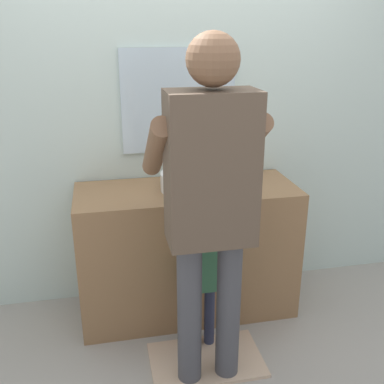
% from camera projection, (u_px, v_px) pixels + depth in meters
% --- Properties ---
extents(ground_plane, '(14.00, 14.00, 0.00)m').
position_uv_depth(ground_plane, '(197.00, 334.00, 2.81)').
color(ground_plane, '#9E998E').
extents(back_wall, '(4.40, 0.10, 2.70)m').
position_uv_depth(back_wall, '(177.00, 102.00, 2.91)').
color(back_wall, silver).
rests_on(back_wall, ground).
extents(vanity_cabinet, '(1.38, 0.54, 0.87)m').
position_uv_depth(vanity_cabinet, '(187.00, 251.00, 2.94)').
color(vanity_cabinet, olive).
rests_on(vanity_cabinet, ground).
extents(sink_basin, '(0.33, 0.33, 0.11)m').
position_uv_depth(sink_basin, '(188.00, 181.00, 2.75)').
color(sink_basin, silver).
rests_on(sink_basin, vanity_cabinet).
extents(faucet, '(0.18, 0.14, 0.18)m').
position_uv_depth(faucet, '(182.00, 167.00, 2.93)').
color(faucet, '#B7BABF').
rests_on(faucet, vanity_cabinet).
extents(toothbrush_cup, '(0.07, 0.07, 0.21)m').
position_uv_depth(toothbrush_cup, '(242.00, 173.00, 2.90)').
color(toothbrush_cup, silver).
rests_on(toothbrush_cup, vanity_cabinet).
extents(bath_mat, '(0.64, 0.40, 0.02)m').
position_uv_depth(bath_mat, '(206.00, 360.00, 2.58)').
color(bath_mat, '#CCAD8E').
rests_on(bath_mat, ground).
extents(child_toddler, '(0.27, 0.27, 0.88)m').
position_uv_depth(child_toddler, '(201.00, 269.00, 2.53)').
color(child_toddler, '#2D334C').
rests_on(child_toddler, ground).
extents(adult_parent, '(0.56, 0.58, 1.80)m').
position_uv_depth(adult_parent, '(210.00, 191.00, 2.11)').
color(adult_parent, '#47474C').
rests_on(adult_parent, ground).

